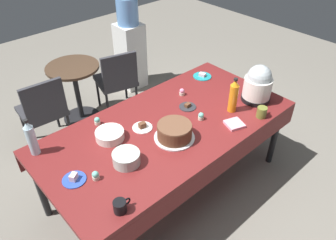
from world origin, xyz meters
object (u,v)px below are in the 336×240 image
Objects in this scene: ceramic_snack_bowl at (110,135)px; cupcake_lemon at (96,176)px; dessert_plate_white at (142,127)px; round_cafe_table at (75,83)px; dessert_plate_cobalt at (74,179)px; maroon_chair_left at (43,109)px; slow_cooker at (258,84)px; potluck_table at (168,130)px; glass_salad_bowl at (126,158)px; soda_bottle_water at (31,138)px; frosted_layer_cake at (174,132)px; cupcake_mint at (201,116)px; cupcake_vanilla at (182,92)px; coffee_mug_olive at (262,112)px; coffee_mug_black at (120,206)px; maroon_chair_right at (117,78)px; water_cooler at (130,47)px; dessert_plate_teal at (202,76)px; cupcake_rose at (97,121)px; dessert_plate_charcoal at (188,106)px; soda_bottle_orange_juice at (233,96)px.

cupcake_lemon is at bearing -137.05° from ceramic_snack_bowl.
dessert_plate_white is 1.47m from round_cafe_table.
dessert_plate_cobalt is at bearing -118.36° from round_cafe_table.
dessert_plate_cobalt is 1.42m from maroon_chair_left.
slow_cooker is 0.49× the size of round_cafe_table.
round_cafe_table is at bearing 23.99° from maroon_chair_left.
slow_cooker is (0.86, -0.27, 0.23)m from potluck_table.
glass_salad_bowl is 0.42m from dessert_plate_white.
soda_bottle_water reaches higher than maroon_chair_left.
cupcake_lemon is at bearing 176.22° from frosted_layer_cake.
glass_salad_bowl is 1.77m from round_cafe_table.
cupcake_vanilla is (0.15, 0.39, 0.00)m from cupcake_mint.
glass_salad_bowl is 1.25m from coffee_mug_olive.
maroon_chair_right is (1.19, 1.78, -0.30)m from coffee_mug_black.
maroon_chair_right is 0.69× the size of water_cooler.
dessert_plate_cobalt is 2.47× the size of cupcake_mint.
maroon_chair_left is at bearing 132.27° from cupcake_vanilla.
dessert_plate_cobalt is at bearing -80.30° from soda_bottle_water.
glass_salad_bowl is 0.28× the size of round_cafe_table.
dessert_plate_cobalt is at bearing -167.17° from dessert_plate_teal.
dessert_plate_cobalt is 0.47m from soda_bottle_water.
cupcake_rose is (0.10, 0.54, -0.01)m from glass_salad_bowl.
cupcake_mint is at bearing -28.61° from dessert_plate_white.
frosted_layer_cake is at bearing -175.03° from cupcake_mint.
cupcake_mint is at bearing -79.50° from round_cafe_table.
ceramic_snack_bowl is 0.32× the size of round_cafe_table.
maroon_chair_left reaches higher than cupcake_lemon.
dessert_plate_teal is 0.22× the size of maroon_chair_right.
water_cooler reaches higher than dessert_plate_cobalt.
cupcake_rose is 1.23m from round_cafe_table.
dessert_plate_charcoal is 1.21× the size of coffee_mug_olive.
frosted_layer_cake is at bearing -3.78° from cupcake_lemon.
dessert_plate_cobalt reaches higher than dessert_plate_charcoal.
coffee_mug_black is at bearing -158.49° from frosted_layer_cake.
soda_bottle_orange_juice is at bearing 172.73° from slow_cooker.
cupcake_lemon is (-1.09, -0.19, 0.02)m from dessert_plate_charcoal.
coffee_mug_black reaches higher than dessert_plate_cobalt.
maroon_chair_left is (-1.12, 1.55, -0.41)m from soda_bottle_orange_juice.
cupcake_mint is 0.54× the size of coffee_mug_black.
maroon_chair_right is 0.49m from round_cafe_table.
cupcake_vanilla is at bearing -47.73° from maroon_chair_left.
cupcake_mint is 0.05× the size of water_cooler.
cupcake_mint is (0.72, -0.31, -0.00)m from ceramic_snack_bowl.
water_cooler is at bearing 35.47° from soda_bottle_water.
water_cooler reaches higher than frosted_layer_cake.
water_cooler reaches higher than dessert_plate_charcoal.
cupcake_vanilla is (-0.40, -0.11, 0.02)m from dessert_plate_teal.
coffee_mug_black is at bearing -118.95° from ceramic_snack_bowl.
maroon_chair_left is at bearing -179.86° from maroon_chair_right.
soda_bottle_water reaches higher than ceramic_snack_bowl.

